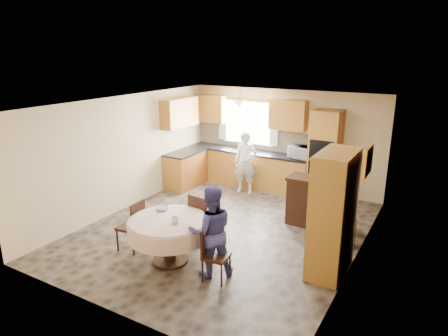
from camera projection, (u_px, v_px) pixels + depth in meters
floor at (224, 229)px, 7.91m from camera, size 5.00×6.00×0.01m
ceiling at (225, 103)px, 7.20m from camera, size 5.00×6.00×0.01m
wall_back at (284, 140)px, 10.05m from camera, size 5.00×0.02×2.50m
wall_front at (107, 228)px, 5.07m from camera, size 5.00×0.02×2.50m
wall_left at (126, 153)px, 8.76m from camera, size 0.02×6.00×2.50m
wall_right at (360, 192)px, 6.36m from camera, size 0.02×6.00×2.50m
window at (248, 122)px, 10.41m from camera, size 1.40×0.03×1.10m
curtain_left at (223, 118)px, 10.71m from camera, size 0.22×0.02×1.15m
curtain_right at (274, 123)px, 9.99m from camera, size 0.22×0.02×1.15m
base_cab_back at (248, 168)px, 10.44m from camera, size 3.30×0.60×0.88m
counter_back at (248, 151)px, 10.30m from camera, size 3.30×0.64×0.04m
base_cab_left at (186, 170)px, 10.34m from camera, size 0.60×1.20×0.88m
counter_left at (185, 152)px, 10.21m from camera, size 0.64×1.20×0.04m
backsplash at (253, 139)px, 10.46m from camera, size 3.30×0.02×0.55m
wall_cab_left at (211, 108)px, 10.70m from camera, size 0.85×0.33×0.72m
wall_cab_right at (288, 115)px, 9.65m from camera, size 0.90×0.33×0.72m
wall_cab_side at (180, 113)px, 9.98m from camera, size 0.33×1.20×0.72m
oven_tower at (325, 155)px, 9.29m from camera, size 0.66×0.62×2.12m
oven_upper at (321, 150)px, 8.97m from camera, size 0.56×0.01×0.45m
oven_lower at (320, 171)px, 9.12m from camera, size 0.56×0.01×0.45m
pendant at (240, 105)px, 9.86m from camera, size 0.36×0.36×0.18m
sideboard at (320, 205)px, 7.93m from camera, size 1.31×0.57×0.93m
space_heater at (344, 232)px, 7.22m from camera, size 0.37×0.27×0.50m
cupboard at (333, 214)px, 6.17m from camera, size 0.52×1.04×1.98m
dining_table at (169, 229)px, 6.55m from camera, size 1.35×1.35×0.77m
chair_left at (134, 223)px, 6.97m from camera, size 0.43×0.43×0.92m
chair_back at (201, 218)px, 7.12m from camera, size 0.46×0.46×0.98m
chair_right at (212, 251)px, 6.10m from camera, size 0.40×0.40×0.86m
framed_picture at (368, 161)px, 6.77m from camera, size 0.06×0.62×0.51m
microwave at (301, 152)px, 9.53m from camera, size 0.57×0.41×0.30m
person_sink at (245, 163)px, 9.79m from camera, size 0.63×0.50×1.52m
person_dining at (211, 231)px, 6.15m from camera, size 0.91×0.89×1.47m
bowl_sideboard at (301, 178)px, 7.99m from camera, size 0.23×0.23×0.05m
bottle_sideboard at (340, 178)px, 7.58m from camera, size 0.12×0.12×0.30m
cup_table at (175, 220)px, 6.34m from camera, size 0.14×0.14×0.10m
bowl_table at (162, 208)px, 6.87m from camera, size 0.22×0.22×0.07m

